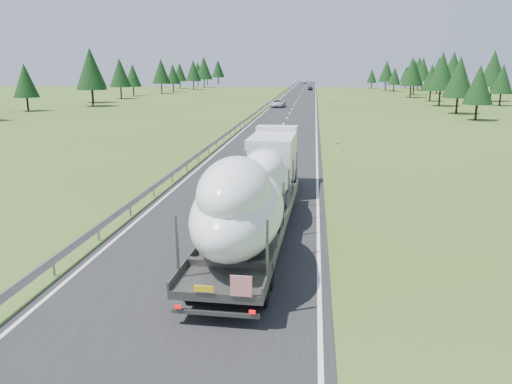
# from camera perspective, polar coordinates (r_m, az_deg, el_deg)

# --- Properties ---
(ground) EXTENTS (400.00, 400.00, 0.00)m
(ground) POSITION_cam_1_polar(r_m,az_deg,el_deg) (18.60, -7.30, -10.22)
(ground) COLOR #3A541C
(ground) RESTS_ON ground
(road_surface) EXTENTS (10.00, 400.00, 0.02)m
(road_surface) POSITION_cam_1_polar(r_m,az_deg,el_deg) (116.77, 4.57, 10.15)
(road_surface) COLOR black
(road_surface) RESTS_ON ground
(guardrail) EXTENTS (0.10, 400.00, 0.76)m
(guardrail) POSITION_cam_1_polar(r_m,az_deg,el_deg) (116.99, 1.94, 10.49)
(guardrail) COLOR slate
(guardrail) RESTS_ON ground
(marker_posts) EXTENTS (0.13, 350.08, 1.00)m
(marker_posts) POSITION_cam_1_polar(r_m,az_deg,el_deg) (171.61, 7.49, 11.45)
(marker_posts) COLOR silver
(marker_posts) RESTS_ON ground
(highway_sign) EXTENTS (0.08, 0.90, 2.60)m
(highway_sign) POSITION_cam_1_polar(r_m,az_deg,el_deg) (96.67, 8.48, 10.34)
(highway_sign) COLOR slate
(highway_sign) RESTS_ON ground
(tree_line_right) EXTENTS (27.10, 285.31, 12.54)m
(tree_line_right) POSITION_cam_1_polar(r_m,az_deg,el_deg) (120.64, 24.13, 12.35)
(tree_line_right) COLOR black
(tree_line_right) RESTS_ON ground
(tree_line_left) EXTENTS (13.35, 286.54, 12.59)m
(tree_line_left) POSITION_cam_1_polar(r_m,az_deg,el_deg) (138.16, -14.31, 13.26)
(tree_line_left) COLOR black
(tree_line_left) RESTS_ON ground
(boat_truck) EXTENTS (3.52, 20.77, 4.65)m
(boat_truck) POSITION_cam_1_polar(r_m,az_deg,el_deg) (22.92, 0.12, 0.84)
(boat_truck) COLOR silver
(boat_truck) RESTS_ON ground
(distant_van) EXTENTS (3.12, 5.87, 1.57)m
(distant_van) POSITION_cam_1_polar(r_m,az_deg,el_deg) (102.07, 2.50, 10.09)
(distant_van) COLOR silver
(distant_van) RESTS_ON ground
(distant_car_dark) EXTENTS (1.88, 4.36, 1.46)m
(distant_car_dark) POSITION_cam_1_polar(r_m,az_deg,el_deg) (184.61, 6.22, 11.71)
(distant_car_dark) COLOR black
(distant_car_dark) RESTS_ON ground
(distant_car_blue) EXTENTS (1.72, 4.47, 1.45)m
(distant_car_blue) POSITION_cam_1_polar(r_m,az_deg,el_deg) (268.16, 5.58, 12.38)
(distant_car_blue) COLOR navy
(distant_car_blue) RESTS_ON ground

